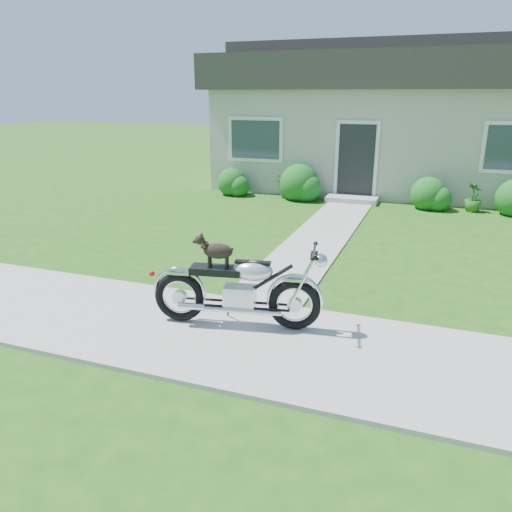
# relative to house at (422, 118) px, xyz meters

# --- Properties ---
(ground) EXTENTS (80.00, 80.00, 0.00)m
(ground) POSITION_rel_house_xyz_m (0.00, -11.99, -2.16)
(ground) COLOR #235114
(ground) RESTS_ON ground
(sidewalk) EXTENTS (24.00, 2.20, 0.04)m
(sidewalk) POSITION_rel_house_xyz_m (0.00, -11.99, -2.14)
(sidewalk) COLOR #9E9B93
(sidewalk) RESTS_ON ground
(walkway) EXTENTS (1.20, 8.00, 0.03)m
(walkway) POSITION_rel_house_xyz_m (-1.50, -6.99, -2.14)
(walkway) COLOR #9E9B93
(walkway) RESTS_ON ground
(house) EXTENTS (12.60, 7.03, 4.50)m
(house) POSITION_rel_house_xyz_m (0.00, 0.00, 0.00)
(house) COLOR beige
(house) RESTS_ON ground
(shrub_row) EXTENTS (10.70, 1.10, 1.10)m
(shrub_row) POSITION_rel_house_xyz_m (-0.17, -3.49, -1.74)
(shrub_row) COLOR #185A1A
(shrub_row) RESTS_ON ground
(potted_plant_left) EXTENTS (0.69, 0.64, 0.64)m
(potted_plant_left) POSITION_rel_house_xyz_m (-3.42, -3.44, -1.84)
(potted_plant_left) COLOR #1C5817
(potted_plant_left) RESTS_ON ground
(potted_plant_right) EXTENTS (0.59, 0.59, 0.75)m
(potted_plant_right) POSITION_rel_house_xyz_m (1.61, -3.44, -1.78)
(potted_plant_right) COLOR #2B681C
(potted_plant_right) RESTS_ON ground
(motorcycle_with_dog) EXTENTS (2.21, 0.73, 1.18)m
(motorcycle_with_dog) POSITION_rel_house_xyz_m (-1.50, -11.73, -1.60)
(motorcycle_with_dog) COLOR black
(motorcycle_with_dog) RESTS_ON sidewalk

